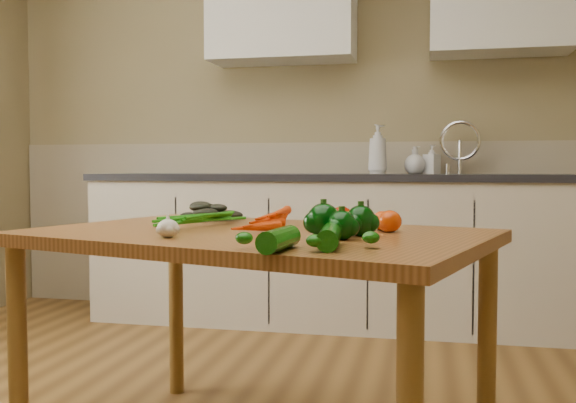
# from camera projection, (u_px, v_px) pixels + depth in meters

# --- Properties ---
(room) EXTENTS (4.04, 5.04, 2.64)m
(room) POSITION_uv_depth(u_px,v_px,m) (154.00, 63.00, 1.90)
(room) COLOR brown
(room) RESTS_ON ground
(counter_run) EXTENTS (2.84, 0.64, 1.14)m
(counter_run) POSITION_uv_depth(u_px,v_px,m) (328.00, 247.00, 3.86)
(counter_run) COLOR beige
(counter_run) RESTS_ON ground
(table) EXTENTS (1.58, 1.25, 0.74)m
(table) POSITION_uv_depth(u_px,v_px,m) (255.00, 257.00, 2.00)
(table) COLOR brown
(table) RESTS_ON ground
(soap_bottle_a) EXTENTS (0.16, 0.16, 0.29)m
(soap_bottle_a) POSITION_uv_depth(u_px,v_px,m) (378.00, 149.00, 3.83)
(soap_bottle_a) COLOR silver
(soap_bottle_a) RESTS_ON counter_run
(soap_bottle_b) EXTENTS (0.11, 0.11, 0.18)m
(soap_bottle_b) POSITION_uv_depth(u_px,v_px,m) (432.00, 159.00, 3.87)
(soap_bottle_b) COLOR silver
(soap_bottle_b) RESTS_ON counter_run
(soap_bottle_c) EXTENTS (0.14, 0.14, 0.16)m
(soap_bottle_c) POSITION_uv_depth(u_px,v_px,m) (415.00, 160.00, 3.87)
(soap_bottle_c) COLOR silver
(soap_bottle_c) RESTS_ON counter_run
(carrot_bunch) EXTENTS (0.30, 0.26, 0.07)m
(carrot_bunch) POSITION_uv_depth(u_px,v_px,m) (247.00, 219.00, 2.05)
(carrot_bunch) COLOR #DF3B05
(carrot_bunch) RESTS_ON table
(leafy_greens) EXTENTS (0.20, 0.18, 0.10)m
(leafy_greens) POSITION_uv_depth(u_px,v_px,m) (206.00, 208.00, 2.37)
(leafy_greens) COLOR black
(leafy_greens) RESTS_ON table
(garlic_bulb) EXTENTS (0.06, 0.06, 0.05)m
(garlic_bulb) POSITION_uv_depth(u_px,v_px,m) (168.00, 228.00, 1.81)
(garlic_bulb) COLOR beige
(garlic_bulb) RESTS_ON table
(pepper_a) EXTENTS (0.10, 0.10, 0.10)m
(pepper_a) POSITION_uv_depth(u_px,v_px,m) (324.00, 221.00, 1.81)
(pepper_a) COLOR black
(pepper_a) RESTS_ON table
(pepper_b) EXTENTS (0.09, 0.09, 0.09)m
(pepper_b) POSITION_uv_depth(u_px,v_px,m) (361.00, 221.00, 1.84)
(pepper_b) COLOR black
(pepper_b) RESTS_ON table
(pepper_c) EXTENTS (0.08, 0.08, 0.08)m
(pepper_c) POSITION_uv_depth(u_px,v_px,m) (342.00, 225.00, 1.75)
(pepper_c) COLOR black
(pepper_c) RESTS_ON table
(tomato_a) EXTENTS (0.08, 0.08, 0.07)m
(tomato_a) POSITION_uv_depth(u_px,v_px,m) (342.00, 218.00, 2.08)
(tomato_a) COLOR #931102
(tomato_a) RESTS_ON table
(tomato_b) EXTENTS (0.07, 0.07, 0.06)m
(tomato_b) POSITION_uv_depth(u_px,v_px,m) (382.00, 221.00, 2.01)
(tomato_b) COLOR #C63604
(tomato_b) RESTS_ON table
(tomato_c) EXTENTS (0.07, 0.07, 0.07)m
(tomato_c) POSITION_uv_depth(u_px,v_px,m) (390.00, 221.00, 1.96)
(tomato_c) COLOR #C63604
(tomato_c) RESTS_ON table
(zucchini_a) EXTENTS (0.07, 0.21, 0.05)m
(zucchini_a) POSITION_uv_depth(u_px,v_px,m) (329.00, 237.00, 1.58)
(zucchini_a) COLOR #0C4907
(zucchini_a) RESTS_ON table
(zucchini_b) EXTENTS (0.07, 0.18, 0.05)m
(zucchini_b) POSITION_uv_depth(u_px,v_px,m) (279.00, 239.00, 1.52)
(zucchini_b) COLOR #0C4907
(zucchini_b) RESTS_ON table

